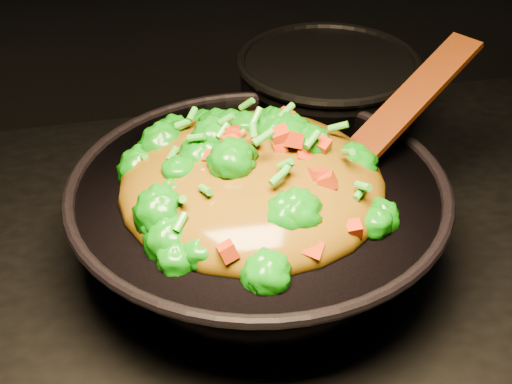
{
  "coord_description": "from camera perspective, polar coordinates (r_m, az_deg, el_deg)",
  "views": [
    {
      "loc": [
        -0.22,
        -0.48,
        1.42
      ],
      "look_at": [
        -0.09,
        0.1,
        0.99
      ],
      "focal_mm": 50.0,
      "sensor_mm": 36.0,
      "label": 1
    }
  ],
  "objects": [
    {
      "name": "wok",
      "position": [
        0.75,
        0.16,
        -2.78
      ],
      "size": [
        0.46,
        0.46,
        0.11
      ],
      "primitive_type": null,
      "rotation": [
        0.0,
        0.0,
        -0.26
      ],
      "color": "black",
      "rests_on": "stovetop"
    },
    {
      "name": "stir_fry",
      "position": [
        0.69,
        -0.3,
        3.31
      ],
      "size": [
        0.29,
        0.29,
        0.09
      ],
      "primitive_type": null,
      "rotation": [
        0.0,
        0.0,
        -0.1
      ],
      "color": "#0F7508",
      "rests_on": "wok"
    },
    {
      "name": "spatula",
      "position": [
        0.77,
        11.26,
        6.19
      ],
      "size": [
        0.23,
        0.16,
        0.1
      ],
      "primitive_type": "cube",
      "rotation": [
        0.0,
        -0.38,
        0.54
      ],
      "color": "#3C1407",
      "rests_on": "wok"
    },
    {
      "name": "back_pot",
      "position": [
        0.96,
        5.63,
        7.19
      ],
      "size": [
        0.26,
        0.26,
        0.13
      ],
      "primitive_type": "cylinder",
      "rotation": [
        0.0,
        0.0,
        0.17
      ],
      "color": "black",
      "rests_on": "stovetop"
    }
  ]
}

